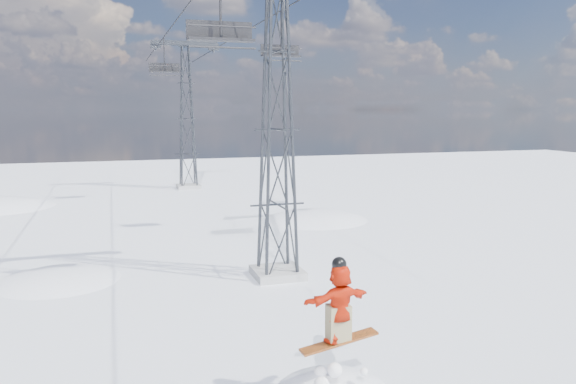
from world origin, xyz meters
name	(u,v)px	position (x,y,z in m)	size (l,w,h in m)	color
ground	(341,375)	(0.00, 0.00, 0.00)	(120.00, 120.00, 0.00)	white
snow_terrain	(125,378)	(-4.77, 21.24, -9.59)	(39.00, 37.00, 22.00)	white
lift_tower_near	(277,130)	(0.80, 8.00, 5.47)	(5.20, 1.80, 11.43)	#999999
lift_tower_far	(187,119)	(0.80, 33.00, 5.47)	(5.20, 1.80, 11.43)	#999999
haul_cables	(217,23)	(0.80, 19.50, 10.85)	(4.46, 51.00, 0.06)	black
lift_chair_near	(220,33)	(-1.40, 7.03, 8.69)	(2.18, 0.63, 2.70)	black
lift_chair_mid	(281,52)	(3.00, 14.84, 8.96)	(1.90, 0.55, 2.36)	black
lift_chair_far	(165,68)	(-1.40, 26.54, 8.88)	(1.99, 0.57, 2.47)	black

